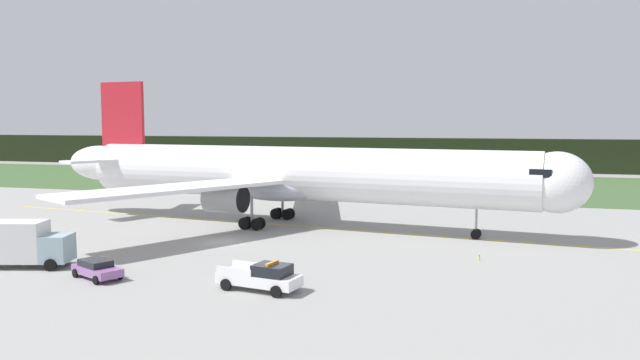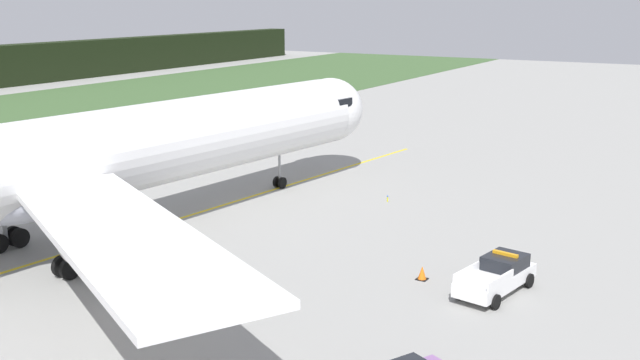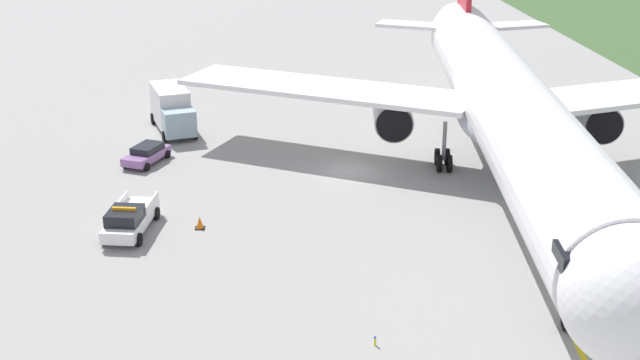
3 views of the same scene
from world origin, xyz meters
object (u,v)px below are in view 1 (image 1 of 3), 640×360
ops_pickup_truck (262,277)px  catering_truck (21,243)px  apron_cone (279,270)px  staff_car (97,268)px  airliner (292,174)px

ops_pickup_truck → catering_truck: bearing=176.8°
apron_cone → ops_pickup_truck: bearing=-85.8°
staff_car → apron_cone: size_ratio=5.92×
catering_truck → ops_pickup_truck: bearing=-3.2°
catering_truck → apron_cone: (19.18, 2.92, -1.45)m
airliner → catering_truck: 26.72m
airliner → ops_pickup_truck: bearing=-76.2°
catering_truck → staff_car: catering_truck is taller
ops_pickup_truck → apron_cone: bearing=94.2°
airliner → ops_pickup_truck: size_ratio=10.12×
ops_pickup_truck → staff_car: ops_pickup_truck is taller
ops_pickup_truck → catering_truck: size_ratio=0.80×
ops_pickup_truck → airliner: bearing=103.8°
airliner → staff_car: size_ratio=13.11×
staff_car → apron_cone: 12.51m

